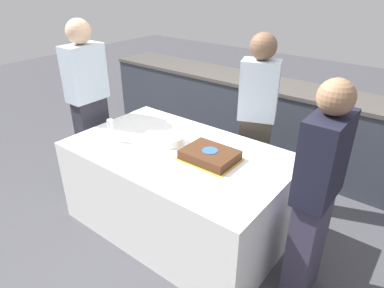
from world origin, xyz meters
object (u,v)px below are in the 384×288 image
plate_stack (171,140)px  wine_glass (110,127)px  cake (210,155)px  person_seated_right (316,197)px  person_cutting_cake (257,118)px  person_seated_left (89,105)px

plate_stack → wine_glass: wine_glass is taller
cake → person_seated_right: size_ratio=0.28×
wine_glass → plate_stack: bearing=31.5°
wine_glass → person_cutting_cake: bearing=49.5°
cake → wine_glass: (-0.83, -0.25, 0.09)m
plate_stack → cake: bearing=-1.7°
person_cutting_cake → person_seated_right: bearing=116.8°
person_seated_right → wine_glass: bearing=-82.6°
person_cutting_cake → person_seated_right: 1.12m
person_seated_left → person_cutting_cake: bearing=-61.6°
plate_stack → person_cutting_cake: size_ratio=0.13×
person_seated_left → person_seated_right: person_seated_left is taller
cake → person_cutting_cake: 0.73m
wine_glass → cake: bearing=16.8°
plate_stack → person_cutting_cake: bearing=60.5°
cake → wine_glass: bearing=-163.2°
person_seated_left → wine_glass: bearing=-110.8°
plate_stack → person_seated_left: size_ratio=0.13×
cake → person_seated_right: person_seated_right is taller
cake → person_seated_right: 0.83m
cake → person_seated_left: person_seated_left is taller
plate_stack → wine_glass: size_ratio=1.12×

